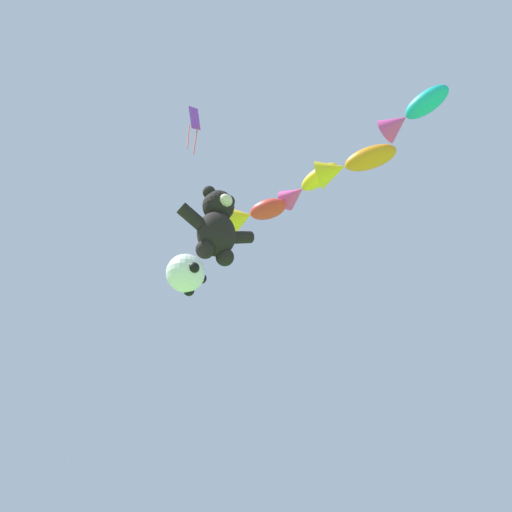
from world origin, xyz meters
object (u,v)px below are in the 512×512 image
object	(u,v)px
fish_kite_tangerine	(351,165)
fish_kite_crimson	(254,213)
fish_kite_teal	(411,114)
soccer_ball_kite	(186,273)
fish_kite_goldfin	(306,186)
diamond_kite	(194,122)
teddy_bear_kite	(217,225)

from	to	relation	value
fish_kite_tangerine	fish_kite_crimson	bearing A→B (deg)	104.00
fish_kite_teal	soccer_ball_kite	bearing A→B (deg)	136.64
soccer_ball_kite	fish_kite_tangerine	world-z (taller)	fish_kite_tangerine
fish_kite_crimson	fish_kite_goldfin	distance (m)	2.11
soccer_ball_kite	fish_kite_tangerine	bearing A→B (deg)	-28.98
soccer_ball_kite	fish_kite_tangerine	xyz separation A→B (m)	(4.08, -2.26, 4.31)
soccer_ball_kite	diamond_kite	world-z (taller)	diamond_kite
teddy_bear_kite	fish_kite_tangerine	world-z (taller)	fish_kite_tangerine
fish_kite_teal	diamond_kite	bearing A→B (deg)	136.85
soccer_ball_kite	fish_kite_teal	size ratio (longest dim) A/B	0.50
fish_kite_tangerine	fish_kite_teal	size ratio (longest dim) A/B	1.23
fish_kite_crimson	fish_kite_goldfin	xyz separation A→B (m)	(0.89, -1.87, 0.40)
fish_kite_crimson	fish_kite_tangerine	distance (m)	3.94
fish_kite_teal	diamond_kite	world-z (taller)	diamond_kite
soccer_ball_kite	fish_kite_goldfin	world-z (taller)	fish_kite_goldfin
teddy_bear_kite	fish_kite_goldfin	bearing A→B (deg)	-5.46
fish_kite_tangerine	teddy_bear_kite	bearing A→B (deg)	145.79
soccer_ball_kite	fish_kite_goldfin	distance (m)	6.32
fish_kite_crimson	fish_kite_tangerine	size ratio (longest dim) A/B	0.91
soccer_ball_kite	fish_kite_teal	bearing A→B (deg)	-43.36
fish_kite_tangerine	diamond_kite	size ratio (longest dim) A/B	1.24
fish_kite_tangerine	fish_kite_teal	xyz separation A→B (m)	(0.46, -2.03, 0.64)
teddy_bear_kite	fish_kite_crimson	world-z (taller)	fish_kite_crimson
fish_kite_crimson	fish_kite_goldfin	size ratio (longest dim) A/B	0.94
fish_kite_goldfin	diamond_kite	size ratio (longest dim) A/B	1.19
soccer_ball_kite	diamond_kite	distance (m)	5.68
fish_kite_tangerine	diamond_kite	xyz separation A→B (m)	(-4.31, 2.44, 1.37)
teddy_bear_kite	diamond_kite	xyz separation A→B (m)	(-0.99, 0.19, 3.85)
fish_kite_teal	diamond_kite	size ratio (longest dim) A/B	1.01
teddy_bear_kite	soccer_ball_kite	distance (m)	1.98
fish_kite_crimson	diamond_kite	world-z (taller)	diamond_kite
fish_kite_crimson	diamond_kite	xyz separation A→B (m)	(-3.36, -1.38, 1.20)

